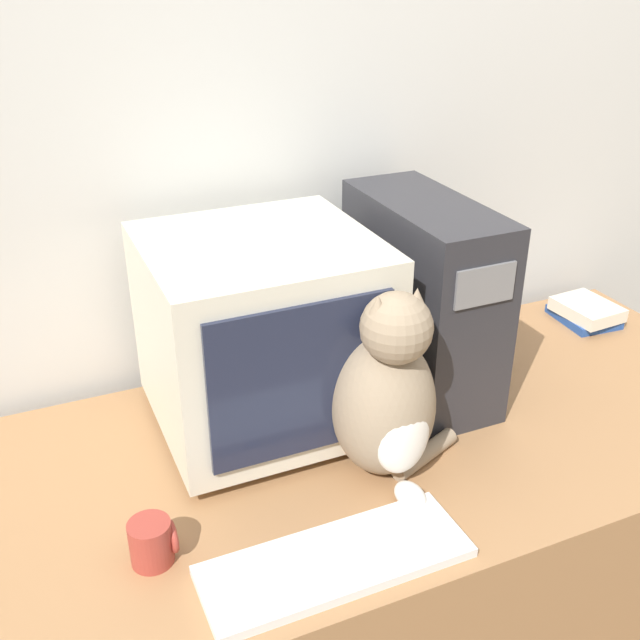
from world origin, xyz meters
name	(u,v)px	position (x,y,z in m)	size (l,w,h in m)	color
wall_back	(317,135)	(0.00, 0.85, 1.25)	(7.00, 0.05, 2.50)	silver
desk	(396,559)	(0.00, 0.39, 0.36)	(1.73, 0.79, 0.73)	#9E7047
crt_monitor	(262,333)	(-0.25, 0.54, 0.94)	(0.44, 0.43, 0.41)	beige
computer_tower	(422,298)	(0.12, 0.55, 0.95)	(0.19, 0.44, 0.44)	#28282D
keyboard	(336,561)	(-0.29, 0.11, 0.74)	(0.45, 0.16, 0.02)	silver
cat	(387,397)	(-0.10, 0.30, 0.90)	(0.27, 0.26, 0.39)	gray
book_stack	(586,312)	(0.69, 0.63, 0.76)	(0.14, 0.18, 0.06)	#234793
pen	(282,551)	(-0.36, 0.17, 0.73)	(0.14, 0.05, 0.01)	black
mug	(153,542)	(-0.56, 0.24, 0.77)	(0.08, 0.07, 0.08)	#9E382D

